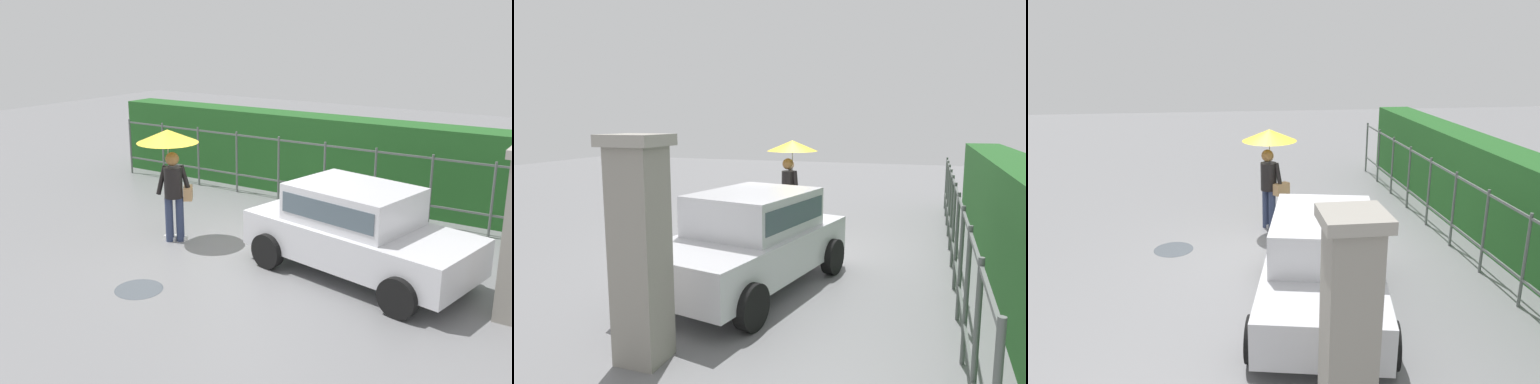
{
  "view_description": "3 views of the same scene",
  "coord_description": "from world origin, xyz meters",
  "views": [
    {
      "loc": [
        5.72,
        -8.06,
        3.94
      ],
      "look_at": [
        0.25,
        0.35,
        1.09
      ],
      "focal_mm": 41.13,
      "sensor_mm": 36.0,
      "label": 1
    },
    {
      "loc": [
        8.73,
        2.89,
        2.55
      ],
      "look_at": [
        0.34,
        -0.03,
        1.2
      ],
      "focal_mm": 32.87,
      "sensor_mm": 36.0,
      "label": 2
    },
    {
      "loc": [
        8.72,
        -1.06,
        3.85
      ],
      "look_at": [
        0.27,
        -0.0,
        1.27
      ],
      "focal_mm": 34.97,
      "sensor_mm": 36.0,
      "label": 3
    }
  ],
  "objects": [
    {
      "name": "hedge_row",
      "position": [
        0.14,
        4.24,
        0.95
      ],
      "size": [
        12.81,
        0.9,
        1.9
      ],
      "primitive_type": "cube",
      "color": "#235B23",
      "rests_on": "ground"
    },
    {
      "name": "car",
      "position": [
        2.21,
        0.32,
        0.8
      ],
      "size": [
        3.96,
        2.44,
        1.48
      ],
      "rotation": [
        0.0,
        0.0,
        -0.2
      ],
      "color": "silver",
      "rests_on": "ground"
    },
    {
      "name": "gate_pillar",
      "position": [
        4.71,
        0.06,
        1.24
      ],
      "size": [
        0.6,
        0.6,
        2.42
      ],
      "color": "gray",
      "rests_on": "ground"
    },
    {
      "name": "puddle_near",
      "position": [
        -0.34,
        -2.08,
        0.0
      ],
      "size": [
        0.75,
        0.75,
        0.0
      ],
      "primitive_type": "cylinder",
      "color": "#4C545B",
      "rests_on": "ground"
    },
    {
      "name": "ground_plane",
      "position": [
        0.0,
        0.0,
        0.0
      ],
      "size": [
        40.0,
        40.0,
        0.0
      ],
      "primitive_type": "plane",
      "color": "slate"
    },
    {
      "name": "fence_section",
      "position": [
        0.14,
        3.29,
        0.83
      ],
      "size": [
        11.86,
        0.05,
        1.5
      ],
      "color": "#59605B",
      "rests_on": "ground"
    },
    {
      "name": "pedestrian",
      "position": [
        -1.34,
        -0.1,
        1.66
      ],
      "size": [
        1.14,
        1.14,
        2.12
      ],
      "rotation": [
        0.0,
        0.0,
        2.2
      ],
      "color": "#2D3856",
      "rests_on": "ground"
    }
  ]
}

